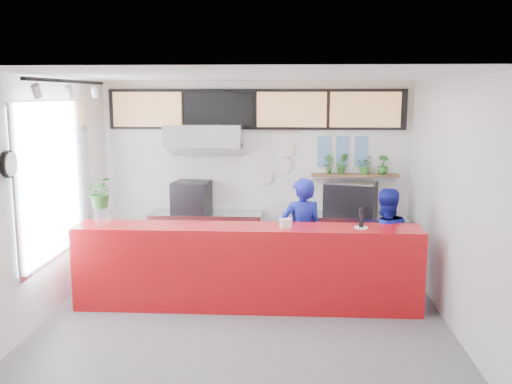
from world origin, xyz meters
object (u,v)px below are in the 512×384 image
at_px(panini_oven, 192,197).
at_px(staff_center, 302,236).
at_px(pepper_mill, 361,217).
at_px(espresso_machine, 351,199).
at_px(service_counter, 247,267).
at_px(staff_right, 384,244).

bearing_deg(panini_oven, staff_center, -27.64).
distance_m(panini_oven, pepper_mill, 3.09).
height_order(espresso_machine, pepper_mill, espresso_machine).
relative_size(service_counter, staff_center, 2.72).
distance_m(service_counter, staff_right, 1.93).
bearing_deg(espresso_machine, panini_oven, -164.36).
distance_m(service_counter, espresso_machine, 2.43).
bearing_deg(staff_center, espresso_machine, -138.92).
bearing_deg(staff_right, panini_oven, -35.98).
xyz_separation_m(panini_oven, staff_center, (1.75, -1.18, -0.33)).
xyz_separation_m(panini_oven, espresso_machine, (2.55, 0.00, 0.00)).
bearing_deg(staff_center, service_counter, 26.06).
relative_size(service_counter, pepper_mill, 18.17).
height_order(service_counter, espresso_machine, espresso_machine).
bearing_deg(service_counter, espresso_machine, 49.77).
xyz_separation_m(panini_oven, pepper_mill, (2.50, -1.82, 0.09)).
bearing_deg(pepper_mill, panini_oven, 143.94).
height_order(service_counter, staff_right, staff_right).
relative_size(espresso_machine, staff_center, 0.47).
height_order(staff_center, staff_right, staff_center).
xyz_separation_m(espresso_machine, staff_center, (-0.80, -1.18, -0.33)).
relative_size(panini_oven, espresso_machine, 0.71).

